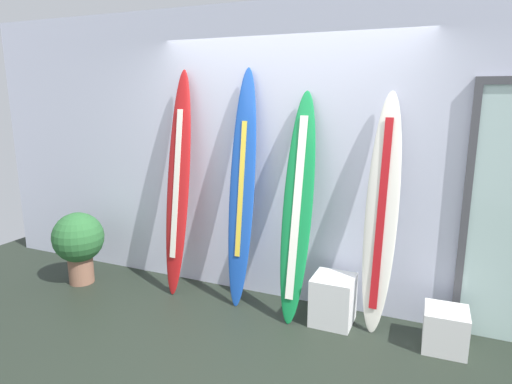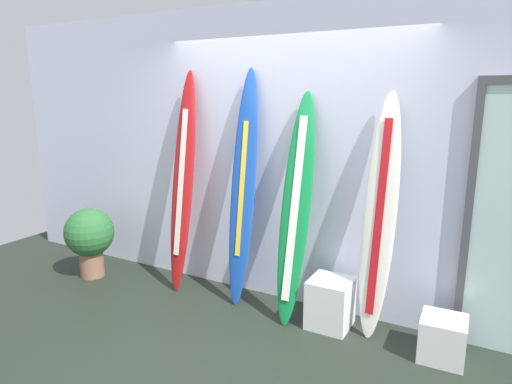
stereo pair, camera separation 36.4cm
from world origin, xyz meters
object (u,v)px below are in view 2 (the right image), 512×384
(display_block_left, at_px, (330,303))
(display_block_center, at_px, (443,338))
(surfboard_cobalt, at_px, (243,189))
(surfboard_emerald, at_px, (296,210))
(surfboard_ivory, at_px, (380,218))
(potted_plant, at_px, (90,236))
(surfboard_crimson, at_px, (183,184))

(display_block_left, relative_size, display_block_center, 1.26)
(surfboard_cobalt, bearing_deg, surfboard_emerald, -6.08)
(surfboard_emerald, relative_size, display_block_left, 4.71)
(surfboard_ivory, height_order, potted_plant, surfboard_ivory)
(surfboard_emerald, distance_m, display_block_center, 1.52)
(surfboard_cobalt, bearing_deg, display_block_left, -5.16)
(surfboard_cobalt, bearing_deg, surfboard_ivory, 0.63)
(surfboard_emerald, height_order, surfboard_ivory, surfboard_emerald)
(display_block_center, bearing_deg, surfboard_crimson, 177.56)
(surfboard_crimson, xyz_separation_m, surfboard_ivory, (1.96, 0.04, -0.09))
(display_block_left, distance_m, potted_plant, 2.71)
(surfboard_crimson, relative_size, potted_plant, 2.88)
(surfboard_ivory, height_order, display_block_center, surfboard_ivory)
(surfboard_emerald, bearing_deg, display_block_left, -3.69)
(potted_plant, bearing_deg, surfboard_ivory, 6.38)
(surfboard_cobalt, height_order, potted_plant, surfboard_cobalt)
(surfboard_cobalt, relative_size, display_block_center, 6.52)
(surfboard_crimson, bearing_deg, surfboard_emerald, -1.42)
(display_block_left, xyz_separation_m, potted_plant, (-2.68, -0.24, 0.25))
(display_block_left, height_order, display_block_center, display_block_left)
(potted_plant, bearing_deg, surfboard_crimson, 15.39)
(surfboard_ivory, distance_m, display_block_center, 1.02)
(surfboard_cobalt, xyz_separation_m, display_block_center, (1.84, -0.14, -0.95))
(display_block_left, bearing_deg, surfboard_cobalt, 174.84)
(surfboard_emerald, height_order, potted_plant, surfboard_emerald)
(display_block_center, distance_m, potted_plant, 3.62)
(surfboard_ivory, bearing_deg, surfboard_crimson, -178.73)
(surfboard_crimson, bearing_deg, display_block_center, -2.44)
(surfboard_ivory, relative_size, display_block_center, 5.90)
(surfboard_ivory, distance_m, potted_plant, 3.10)
(surfboard_crimson, relative_size, surfboard_cobalt, 1.00)
(surfboard_ivory, distance_m, display_block_left, 0.87)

